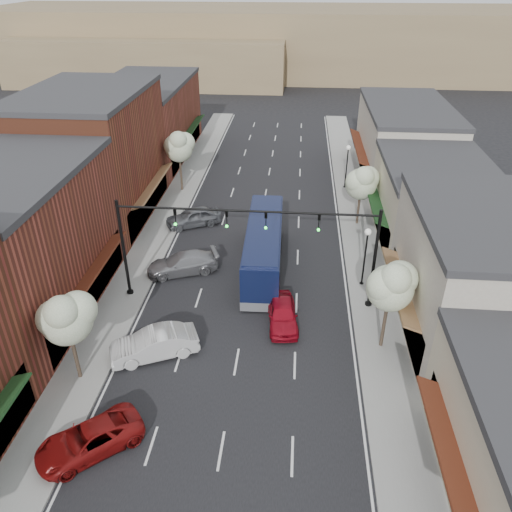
% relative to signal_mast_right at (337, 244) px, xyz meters
% --- Properties ---
extents(ground, '(160.00, 160.00, 0.00)m').
position_rel_signal_mast_right_xyz_m(ground, '(-5.62, -8.00, -4.62)').
color(ground, black).
rests_on(ground, ground).
extents(sidewalk_left, '(2.80, 73.00, 0.15)m').
position_rel_signal_mast_right_xyz_m(sidewalk_left, '(-14.02, 10.50, -4.55)').
color(sidewalk_left, gray).
rests_on(sidewalk_left, ground).
extents(sidewalk_right, '(2.80, 73.00, 0.15)m').
position_rel_signal_mast_right_xyz_m(sidewalk_right, '(2.78, 10.50, -4.55)').
color(sidewalk_right, gray).
rests_on(sidewalk_right, ground).
extents(curb_left, '(0.25, 73.00, 0.17)m').
position_rel_signal_mast_right_xyz_m(curb_left, '(-12.62, 10.50, -4.55)').
color(curb_left, gray).
rests_on(curb_left, ground).
extents(curb_right, '(0.25, 73.00, 0.17)m').
position_rel_signal_mast_right_xyz_m(curb_right, '(1.38, 10.50, -4.55)').
color(curb_right, gray).
rests_on(curb_right, ground).
extents(bldg_left_midnear, '(10.14, 14.10, 9.40)m').
position_rel_signal_mast_right_xyz_m(bldg_left_midnear, '(-19.85, -2.00, 0.03)').
color(bldg_left_midnear, brown).
rests_on(bldg_left_midnear, ground).
extents(bldg_left_midfar, '(10.14, 14.10, 10.90)m').
position_rel_signal_mast_right_xyz_m(bldg_left_midfar, '(-19.86, 12.00, 0.78)').
color(bldg_left_midfar, brown).
rests_on(bldg_left_midfar, ground).
extents(bldg_left_far, '(10.14, 18.10, 8.40)m').
position_rel_signal_mast_right_xyz_m(bldg_left_far, '(-19.84, 28.00, -0.46)').
color(bldg_left_far, brown).
rests_on(bldg_left_far, ground).
extents(bldg_right_midnear, '(9.14, 12.10, 7.90)m').
position_rel_signal_mast_right_xyz_m(bldg_right_midnear, '(8.10, -2.00, -0.72)').
color(bldg_right_midnear, '#B3AB9A').
rests_on(bldg_right_midnear, ground).
extents(bldg_right_midfar, '(9.14, 12.10, 6.40)m').
position_rel_signal_mast_right_xyz_m(bldg_right_midfar, '(8.08, 10.00, -1.46)').
color(bldg_right_midfar, '#BCB396').
rests_on(bldg_right_midfar, ground).
extents(bldg_right_far, '(9.14, 16.10, 7.40)m').
position_rel_signal_mast_right_xyz_m(bldg_right_far, '(8.09, 24.00, -0.96)').
color(bldg_right_far, '#B3AB9A').
rests_on(bldg_right_far, ground).
extents(hill_far, '(120.00, 30.00, 12.00)m').
position_rel_signal_mast_right_xyz_m(hill_far, '(-5.62, 82.00, 1.38)').
color(hill_far, '#7A6647').
rests_on(hill_far, ground).
extents(hill_near, '(50.00, 20.00, 8.00)m').
position_rel_signal_mast_right_xyz_m(hill_near, '(-30.62, 70.00, -0.62)').
color(hill_near, '#7A6647').
rests_on(hill_near, ground).
extents(signal_mast_right, '(8.22, 0.46, 7.00)m').
position_rel_signal_mast_right_xyz_m(signal_mast_right, '(0.00, 0.00, 0.00)').
color(signal_mast_right, black).
rests_on(signal_mast_right, ground).
extents(signal_mast_left, '(8.22, 0.46, 7.00)m').
position_rel_signal_mast_right_xyz_m(signal_mast_left, '(-11.24, 0.00, 0.00)').
color(signal_mast_left, black).
rests_on(signal_mast_left, ground).
extents(tree_right_near, '(2.85, 2.65, 5.95)m').
position_rel_signal_mast_right_xyz_m(tree_right_near, '(2.73, -4.05, -0.17)').
color(tree_right_near, '#47382B').
rests_on(tree_right_near, ground).
extents(tree_right_far, '(2.85, 2.65, 5.43)m').
position_rel_signal_mast_right_xyz_m(tree_right_far, '(2.73, 11.95, -0.63)').
color(tree_right_far, '#47382B').
rests_on(tree_right_far, ground).
extents(tree_left_near, '(2.85, 2.65, 5.69)m').
position_rel_signal_mast_right_xyz_m(tree_left_near, '(-13.87, -8.05, -0.40)').
color(tree_left_near, '#47382B').
rests_on(tree_left_near, ground).
extents(tree_left_far, '(2.85, 2.65, 6.13)m').
position_rel_signal_mast_right_xyz_m(tree_left_far, '(-13.87, 17.95, -0.02)').
color(tree_left_far, '#47382B').
rests_on(tree_left_far, ground).
extents(lamp_post_near, '(0.44, 0.44, 4.44)m').
position_rel_signal_mast_right_xyz_m(lamp_post_near, '(2.18, 2.50, -1.62)').
color(lamp_post_near, black).
rests_on(lamp_post_near, ground).
extents(lamp_post_far, '(0.44, 0.44, 4.44)m').
position_rel_signal_mast_right_xyz_m(lamp_post_far, '(2.18, 20.00, -1.62)').
color(lamp_post_far, black).
rests_on(lamp_post_far, ground).
extents(coach_bus, '(2.73, 11.39, 3.47)m').
position_rel_signal_mast_right_xyz_m(coach_bus, '(-4.82, 4.22, -2.81)').
color(coach_bus, black).
rests_on(coach_bus, ground).
extents(red_hatchback, '(2.26, 4.57, 1.50)m').
position_rel_signal_mast_right_xyz_m(red_hatchback, '(-3.18, -2.25, -3.87)').
color(red_hatchback, maroon).
rests_on(red_hatchback, ground).
extents(parked_car_a, '(5.15, 4.82, 1.35)m').
position_rel_signal_mast_right_xyz_m(parked_car_a, '(-11.62, -12.42, -3.95)').
color(parked_car_a, maroon).
rests_on(parked_car_a, ground).
extents(parked_car_b, '(5.24, 3.59, 1.63)m').
position_rel_signal_mast_right_xyz_m(parked_car_b, '(-10.34, -5.84, -3.80)').
color(parked_car_b, silver).
rests_on(parked_car_b, ground).
extents(parked_car_c, '(5.55, 3.76, 1.49)m').
position_rel_signal_mast_right_xyz_m(parked_car_c, '(-10.63, 3.13, -3.88)').
color(parked_car_c, gray).
rests_on(parked_car_c, ground).
extents(parked_car_d, '(5.05, 3.78, 1.60)m').
position_rel_signal_mast_right_xyz_m(parked_car_d, '(-11.31, 10.65, -3.82)').
color(parked_car_d, slate).
rests_on(parked_car_d, ground).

